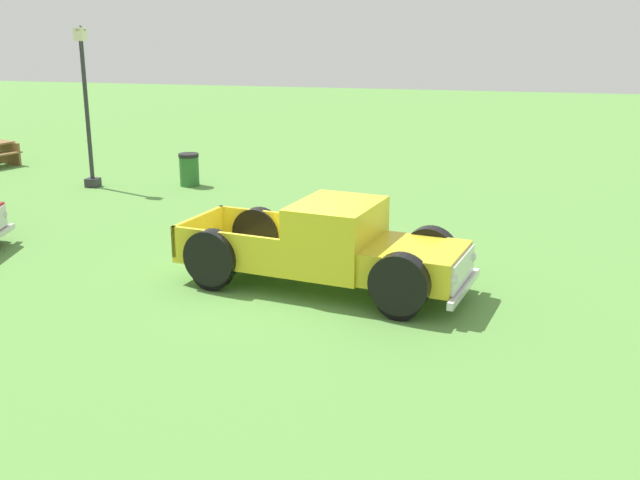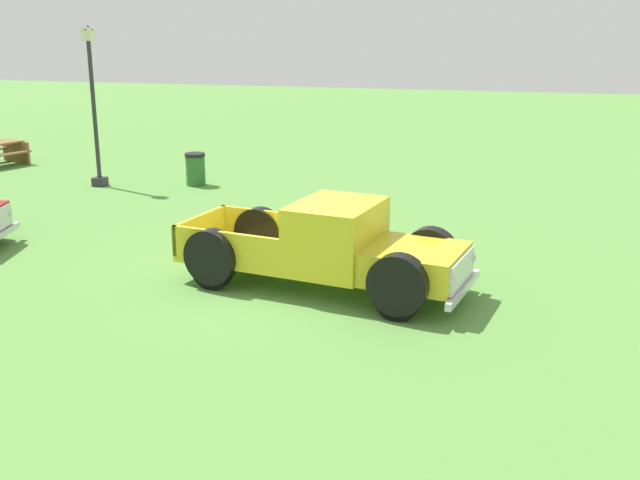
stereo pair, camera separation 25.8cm
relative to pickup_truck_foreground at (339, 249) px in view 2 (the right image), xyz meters
The scene contains 4 objects.
ground_plane 1.32m from the pickup_truck_foreground, 77.57° to the left, with size 80.00×80.00×0.00m, color #5B9342.
pickup_truck_foreground is the anchor object (origin of this frame).
lamp_post_near 11.34m from the pickup_truck_foreground, 51.80° to the left, with size 0.36×0.36×4.56m.
trash_can 9.87m from the pickup_truck_foreground, 38.39° to the left, with size 0.59×0.59×0.95m.
Camera 2 is at (-12.95, -3.96, 4.76)m, focal length 42.87 mm.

